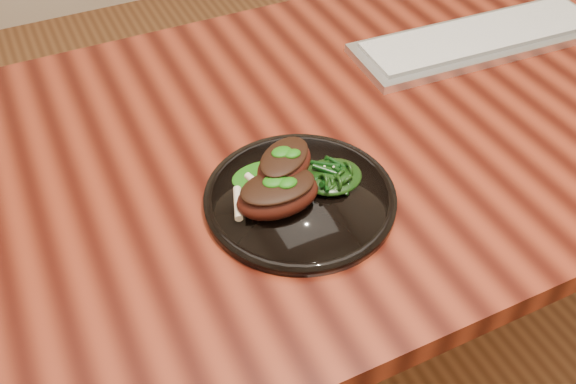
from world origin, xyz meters
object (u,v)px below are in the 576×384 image
(plate, at_px, (300,198))
(lamb_chop_front, at_px, (277,194))
(greens_heap, at_px, (332,174))
(keyboard, at_px, (481,39))
(desk, at_px, (354,156))

(plate, distance_m, lamb_chop_front, 0.05)
(plate, distance_m, greens_heap, 0.06)
(lamb_chop_front, xyz_separation_m, greens_heap, (0.09, 0.01, -0.01))
(lamb_chop_front, relative_size, greens_heap, 1.43)
(keyboard, bearing_deg, greens_heap, -152.67)
(plate, xyz_separation_m, lamb_chop_front, (-0.04, -0.01, 0.03))
(desk, bearing_deg, greens_heap, -132.53)
(greens_heap, bearing_deg, lamb_chop_front, -171.25)
(lamb_chop_front, bearing_deg, keyboard, 24.42)
(plate, bearing_deg, lamb_chop_front, -166.57)
(desk, bearing_deg, lamb_chop_front, -145.63)
(lamb_chop_front, height_order, greens_heap, lamb_chop_front)
(plate, height_order, lamb_chop_front, lamb_chop_front)
(plate, distance_m, keyboard, 0.54)
(desk, bearing_deg, plate, -141.88)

